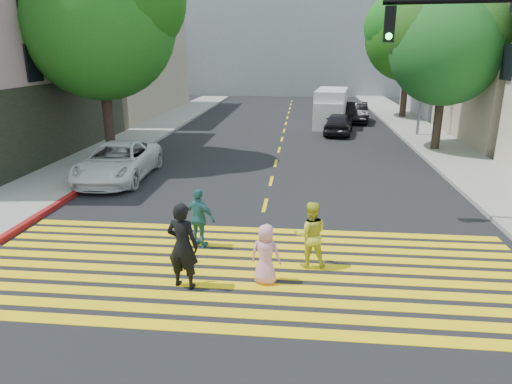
% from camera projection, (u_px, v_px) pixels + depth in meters
% --- Properties ---
extents(ground, '(120.00, 120.00, 0.00)m').
position_uv_depth(ground, '(242.00, 297.00, 9.68)').
color(ground, black).
extents(sidewalk_left, '(3.00, 40.00, 0.15)m').
position_uv_depth(sidewalk_left, '(161.00, 125.00, 31.37)').
color(sidewalk_left, gray).
rests_on(sidewalk_left, ground).
extents(sidewalk_right, '(3.00, 60.00, 0.15)m').
position_uv_depth(sidewalk_right, '(447.00, 152.00, 23.08)').
color(sidewalk_right, gray).
rests_on(sidewalk_right, ground).
extents(curb_red, '(0.20, 8.00, 0.16)m').
position_uv_depth(curb_red, '(70.00, 197.00, 16.02)').
color(curb_red, maroon).
rests_on(curb_red, ground).
extents(crosswalk, '(13.40, 5.30, 0.01)m').
position_uv_depth(crosswalk, '(249.00, 269.00, 10.89)').
color(crosswalk, yellow).
rests_on(crosswalk, ground).
extents(lane_line, '(0.12, 34.40, 0.01)m').
position_uv_depth(lane_line, '(285.00, 127.00, 31.05)').
color(lane_line, yellow).
rests_on(lane_line, ground).
extents(building_left_tan, '(12.00, 16.00, 10.00)m').
position_uv_depth(building_left_tan, '(88.00, 50.00, 36.33)').
color(building_left_tan, tan).
rests_on(building_left_tan, ground).
extents(building_right_grey, '(10.00, 10.00, 10.00)m').
position_uv_depth(building_right_grey, '(484.00, 50.00, 35.23)').
color(building_right_grey, gray).
rests_on(building_right_grey, ground).
extents(backdrop_block, '(30.00, 8.00, 12.00)m').
position_uv_depth(backdrop_block, '(295.00, 41.00, 53.48)').
color(backdrop_block, gray).
rests_on(backdrop_block, ground).
extents(tree_left, '(8.16, 7.74, 9.63)m').
position_uv_depth(tree_left, '(101.00, 14.00, 19.84)').
color(tree_left, black).
rests_on(tree_left, ground).
extents(tree_right_near, '(6.96, 6.67, 7.86)m').
position_uv_depth(tree_right_near, '(449.00, 43.00, 22.03)').
color(tree_right_near, '#31241B').
rests_on(tree_right_near, ground).
extents(tree_right_far, '(7.27, 6.72, 9.36)m').
position_uv_depth(tree_right_far, '(411.00, 31.00, 33.17)').
color(tree_right_far, '#433620').
rests_on(tree_right_far, ground).
extents(pedestrian_man, '(0.79, 0.61, 1.95)m').
position_uv_depth(pedestrian_man, '(183.00, 246.00, 9.82)').
color(pedestrian_man, black).
rests_on(pedestrian_man, ground).
extents(pedestrian_woman, '(0.86, 0.70, 1.64)m').
position_uv_depth(pedestrian_woman, '(310.00, 235.00, 10.82)').
color(pedestrian_woman, yellow).
rests_on(pedestrian_woman, ground).
extents(pedestrian_child, '(0.75, 0.56, 1.38)m').
position_uv_depth(pedestrian_child, '(266.00, 254.00, 10.07)').
color(pedestrian_child, pink).
rests_on(pedestrian_child, ground).
extents(pedestrian_extra, '(1.01, 0.71, 1.59)m').
position_uv_depth(pedestrian_extra, '(199.00, 218.00, 11.93)').
color(pedestrian_extra, '#2A6A6E').
rests_on(pedestrian_extra, ground).
extents(white_sedan, '(2.63, 5.34, 1.46)m').
position_uv_depth(white_sedan, '(118.00, 161.00, 18.30)').
color(white_sedan, white).
rests_on(white_sedan, ground).
extents(dark_car_near, '(2.19, 4.18, 1.36)m').
position_uv_depth(dark_car_near, '(339.00, 123.00, 28.14)').
color(dark_car_near, black).
rests_on(dark_car_near, ground).
extents(silver_car, '(1.97, 4.65, 1.34)m').
position_uv_depth(silver_car, '(334.00, 106.00, 36.92)').
color(silver_car, '#B6B6B6').
rests_on(silver_car, ground).
extents(dark_car_parked, '(1.72, 4.35, 1.41)m').
position_uv_depth(dark_car_parked, '(356.00, 112.00, 32.92)').
color(dark_car_parked, black).
rests_on(dark_car_parked, ground).
extents(white_van, '(2.57, 5.41, 2.46)m').
position_uv_depth(white_van, '(331.00, 109.00, 31.12)').
color(white_van, silver).
rests_on(white_van, ground).
extents(traffic_signal, '(4.54, 0.70, 6.68)m').
position_uv_depth(traffic_signal, '(501.00, 77.00, 12.21)').
color(traffic_signal, black).
rests_on(traffic_signal, ground).
extents(street_lamp, '(1.96, 0.33, 8.64)m').
position_uv_depth(street_lamp, '(422.00, 51.00, 26.02)').
color(street_lamp, slate).
rests_on(street_lamp, ground).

